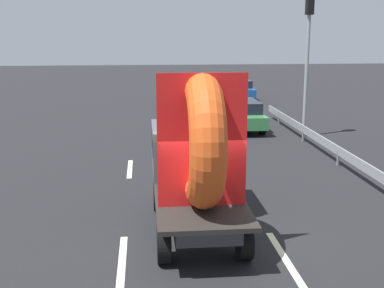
% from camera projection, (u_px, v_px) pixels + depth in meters
% --- Properties ---
extents(ground_plane, '(120.00, 120.00, 0.00)m').
position_uv_depth(ground_plane, '(211.00, 238.00, 11.91)').
color(ground_plane, black).
extents(flatbed_truck, '(2.02, 5.24, 3.92)m').
position_uv_depth(flatbed_truck, '(195.00, 156.00, 12.14)').
color(flatbed_truck, black).
rests_on(flatbed_truck, ground_plane).
extents(distant_sedan, '(1.88, 4.38, 1.43)m').
position_uv_depth(distant_sedan, '(240.00, 114.00, 24.68)').
color(distant_sedan, black).
rests_on(distant_sedan, ground_plane).
extents(traffic_light, '(0.42, 0.36, 6.31)m').
position_uv_depth(traffic_light, '(308.00, 46.00, 22.33)').
color(traffic_light, gray).
rests_on(traffic_light, ground_plane).
extents(guardrail, '(0.10, 16.17, 0.71)m').
position_uv_depth(guardrail, '(319.00, 139.00, 20.05)').
color(guardrail, gray).
rests_on(guardrail, ground_plane).
extents(lane_dash_left_near, '(0.16, 2.82, 0.01)m').
position_uv_depth(lane_dash_left_near, '(122.00, 264.00, 10.56)').
color(lane_dash_left_near, beige).
rests_on(lane_dash_left_near, ground_plane).
extents(lane_dash_left_far, '(0.16, 2.34, 0.01)m').
position_uv_depth(lane_dash_left_far, '(130.00, 169.00, 17.77)').
color(lane_dash_left_far, beige).
rests_on(lane_dash_left_far, ground_plane).
extents(lane_dash_right_near, '(0.16, 2.91, 0.01)m').
position_uv_depth(lane_dash_right_near, '(286.00, 260.00, 10.76)').
color(lane_dash_right_near, beige).
rests_on(lane_dash_right_near, ground_plane).
extents(lane_dash_right_far, '(0.16, 2.82, 0.01)m').
position_uv_depth(lane_dash_right_far, '(226.00, 164.00, 18.37)').
color(lane_dash_right_far, beige).
rests_on(lane_dash_right_far, ground_plane).
extents(oncoming_car, '(1.80, 4.19, 1.37)m').
position_uv_depth(oncoming_car, '(237.00, 89.00, 35.50)').
color(oncoming_car, black).
rests_on(oncoming_car, ground_plane).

